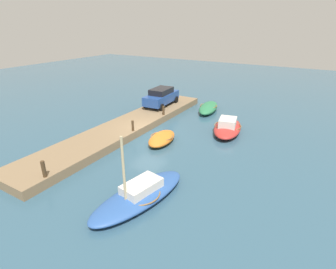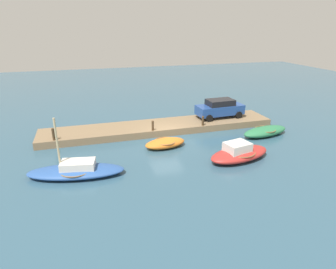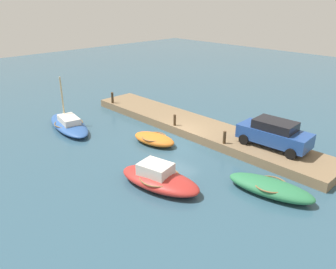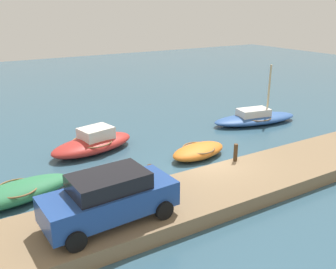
# 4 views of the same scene
# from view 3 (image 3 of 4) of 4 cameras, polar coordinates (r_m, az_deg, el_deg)

# --- Properties ---
(ground_plane) EXTENTS (84.00, 84.00, 0.00)m
(ground_plane) POSITION_cam_3_polar(r_m,az_deg,el_deg) (23.18, 1.61, -0.80)
(ground_plane) COLOR #33566B
(dock_platform) EXTENTS (19.97, 3.28, 0.58)m
(dock_platform) POSITION_cam_3_polar(r_m,az_deg,el_deg) (24.49, 5.02, 1.16)
(dock_platform) COLOR #846B4C
(dock_platform) RESTS_ON ground_plane
(sailboat_blue) EXTENTS (6.06, 2.99, 3.73)m
(sailboat_blue) POSITION_cam_3_polar(r_m,az_deg,el_deg) (25.93, -16.43, 1.71)
(sailboat_blue) COLOR #2D569E
(sailboat_blue) RESTS_ON ground_plane
(rowboat_orange) EXTENTS (3.32, 2.02, 0.64)m
(rowboat_orange) POSITION_cam_3_polar(r_m,az_deg,el_deg) (22.40, -2.37, -0.75)
(rowboat_orange) COLOR orange
(rowboat_orange) RESTS_ON ground_plane
(motorboat_red) EXTENTS (4.91, 2.94, 1.25)m
(motorboat_red) POSITION_cam_3_polar(r_m,az_deg,el_deg) (17.44, -1.53, -7.42)
(motorboat_red) COLOR #B72D28
(motorboat_red) RESTS_ON ground_plane
(rowboat_green) EXTENTS (4.54, 2.37, 0.73)m
(rowboat_green) POSITION_cam_3_polar(r_m,az_deg,el_deg) (17.59, 16.90, -8.58)
(rowboat_green) COLOR #2D7A4C
(rowboat_green) RESTS_ON ground_plane
(mooring_post_west) EXTENTS (0.20, 0.20, 0.80)m
(mooring_post_west) POSITION_cam_3_polar(r_m,az_deg,el_deg) (21.26, 9.53, -0.49)
(mooring_post_west) COLOR #47331E
(mooring_post_west) RESTS_ON dock_platform
(mooring_post_mid_west) EXTENTS (0.18, 0.18, 0.80)m
(mooring_post_mid_west) POSITION_cam_3_polar(r_m,az_deg,el_deg) (23.90, 1.15, 2.46)
(mooring_post_mid_west) COLOR #47331E
(mooring_post_mid_west) RESTS_ON dock_platform
(mooring_post_mid_east) EXTENTS (0.21, 0.21, 0.92)m
(mooring_post_mid_east) POSITION_cam_3_polar(r_m,az_deg,el_deg) (29.42, -9.39, 6.17)
(mooring_post_mid_east) COLOR #47331E
(mooring_post_mid_east) RESTS_ON dock_platform
(parked_car) EXTENTS (4.40, 2.15, 1.69)m
(parked_car) POSITION_cam_3_polar(r_m,az_deg,el_deg) (21.29, 17.52, 0.17)
(parked_car) COLOR #234793
(parked_car) RESTS_ON dock_platform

